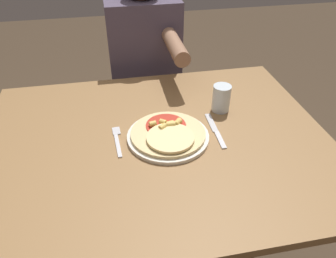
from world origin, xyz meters
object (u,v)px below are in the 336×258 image
dining_table (158,160)px  pizza (168,133)px  knife (216,131)px  drinking_glass (221,98)px  plate (168,136)px  fork (117,139)px  person_diner (146,66)px

dining_table → pizza: (0.04, -0.00, 0.12)m
knife → drinking_glass: drinking_glass is taller
dining_table → knife: 0.25m
plate → pizza: (0.00, -0.01, 0.02)m
plate → drinking_glass: (0.25, 0.14, 0.05)m
pizza → dining_table: bearing=173.6°
plate → fork: bearing=173.1°
fork → knife: 0.37m
plate → knife: size_ratio=1.36×
knife → drinking_glass: 0.16m
fork → drinking_glass: bearing=15.8°
plate → knife: plate is taller
drinking_glass → person_diner: (-0.24, 0.55, -0.10)m
drinking_glass → plate: bearing=-149.7°
plate → fork: size_ratio=1.70×
pizza → fork: size_ratio=1.55×
fork → plate: bearing=-6.9°
plate → pizza: size_ratio=1.10×
dining_table → fork: size_ratio=7.18×
knife → person_diner: (-0.17, 0.69, -0.04)m
dining_table → plate: (0.04, 0.00, 0.11)m
fork → knife: bearing=-2.7°
dining_table → knife: bearing=1.4°
person_diner → knife: bearing=-75.8°
fork → person_diner: size_ratio=0.14×
drinking_glass → person_diner: person_diner is taller
dining_table → drinking_glass: size_ratio=11.45×
person_diner → plate: bearing=-90.8°
dining_table → fork: fork is taller
dining_table → drinking_glass: 0.36m
dining_table → fork: (-0.14, 0.02, 0.10)m
plate → person_diner: person_diner is taller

